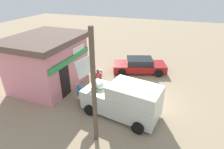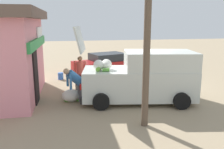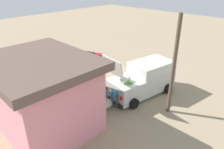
{
  "view_description": "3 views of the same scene",
  "coord_description": "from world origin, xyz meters",
  "px_view_note": "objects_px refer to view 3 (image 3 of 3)",
  "views": [
    {
      "loc": [
        -9.82,
        -1.69,
        6.61
      ],
      "look_at": [
        0.96,
        2.06,
        0.94
      ],
      "focal_mm": 29.26,
      "sensor_mm": 36.0,
      "label": 1
    },
    {
      "loc": [
        -10.35,
        3.44,
        3.06
      ],
      "look_at": [
        -0.14,
        1.32,
        0.75
      ],
      "focal_mm": 37.89,
      "sensor_mm": 36.0,
      "label": 2
    },
    {
      "loc": [
        -8.41,
        10.32,
        6.85
      ],
      "look_at": [
        -0.22,
        1.61,
        1.17
      ],
      "focal_mm": 33.86,
      "sensor_mm": 36.0,
      "label": 3
    }
  ],
  "objects_px": {
    "parked_sedan": "(81,62)",
    "unloaded_banana_pile": "(107,104)",
    "customer_bending": "(113,95)",
    "vendor_standing": "(96,82)",
    "delivery_van": "(143,79)",
    "storefront_bar": "(43,93)",
    "paint_bucket": "(61,85)"
  },
  "relations": [
    {
      "from": "storefront_bar",
      "to": "unloaded_banana_pile",
      "type": "relative_size",
      "value": 6.7
    },
    {
      "from": "storefront_bar",
      "to": "paint_bucket",
      "type": "relative_size",
      "value": 14.61
    },
    {
      "from": "unloaded_banana_pile",
      "to": "customer_bending",
      "type": "bearing_deg",
      "value": -150.36
    },
    {
      "from": "customer_bending",
      "to": "unloaded_banana_pile",
      "type": "bearing_deg",
      "value": 29.64
    },
    {
      "from": "customer_bending",
      "to": "unloaded_banana_pile",
      "type": "xyz_separation_m",
      "value": [
        0.3,
        0.17,
        -0.63
      ]
    },
    {
      "from": "customer_bending",
      "to": "unloaded_banana_pile",
      "type": "distance_m",
      "value": 0.72
    },
    {
      "from": "delivery_van",
      "to": "vendor_standing",
      "type": "relative_size",
      "value": 2.95
    },
    {
      "from": "storefront_bar",
      "to": "vendor_standing",
      "type": "height_order",
      "value": "storefront_bar"
    },
    {
      "from": "parked_sedan",
      "to": "unloaded_banana_pile",
      "type": "bearing_deg",
      "value": 154.99
    },
    {
      "from": "vendor_standing",
      "to": "storefront_bar",
      "type": "bearing_deg",
      "value": 94.82
    },
    {
      "from": "vendor_standing",
      "to": "customer_bending",
      "type": "distance_m",
      "value": 1.72
    },
    {
      "from": "storefront_bar",
      "to": "customer_bending",
      "type": "height_order",
      "value": "storefront_bar"
    },
    {
      "from": "parked_sedan",
      "to": "customer_bending",
      "type": "bearing_deg",
      "value": 157.68
    },
    {
      "from": "parked_sedan",
      "to": "unloaded_banana_pile",
      "type": "xyz_separation_m",
      "value": [
        -5.32,
        2.48,
        -0.33
      ]
    },
    {
      "from": "customer_bending",
      "to": "storefront_bar",
      "type": "bearing_deg",
      "value": 67.3
    },
    {
      "from": "storefront_bar",
      "to": "unloaded_banana_pile",
      "type": "xyz_separation_m",
      "value": [
        -1.08,
        -3.14,
        -1.6
      ]
    },
    {
      "from": "storefront_bar",
      "to": "parked_sedan",
      "type": "relative_size",
      "value": 1.18
    },
    {
      "from": "parked_sedan",
      "to": "vendor_standing",
      "type": "distance_m",
      "value": 4.43
    },
    {
      "from": "vendor_standing",
      "to": "unloaded_banana_pile",
      "type": "bearing_deg",
      "value": 160.9
    },
    {
      "from": "parked_sedan",
      "to": "paint_bucket",
      "type": "bearing_deg",
      "value": 117.15
    },
    {
      "from": "parked_sedan",
      "to": "unloaded_banana_pile",
      "type": "relative_size",
      "value": 5.7
    },
    {
      "from": "delivery_van",
      "to": "paint_bucket",
      "type": "xyz_separation_m",
      "value": [
        4.33,
        3.19,
        -0.79
      ]
    },
    {
      "from": "storefront_bar",
      "to": "delivery_van",
      "type": "xyz_separation_m",
      "value": [
        -1.59,
        -5.9,
        -0.86
      ]
    },
    {
      "from": "delivery_van",
      "to": "parked_sedan",
      "type": "height_order",
      "value": "delivery_van"
    },
    {
      "from": "vendor_standing",
      "to": "unloaded_banana_pile",
      "type": "height_order",
      "value": "vendor_standing"
    },
    {
      "from": "unloaded_banana_pile",
      "to": "paint_bucket",
      "type": "bearing_deg",
      "value": 6.34
    },
    {
      "from": "delivery_van",
      "to": "vendor_standing",
      "type": "distance_m",
      "value": 2.97
    },
    {
      "from": "parked_sedan",
      "to": "vendor_standing",
      "type": "xyz_separation_m",
      "value": [
        -3.94,
        2.0,
        0.36
      ]
    },
    {
      "from": "storefront_bar",
      "to": "delivery_van",
      "type": "relative_size",
      "value": 1.14
    },
    {
      "from": "delivery_van",
      "to": "customer_bending",
      "type": "xyz_separation_m",
      "value": [
        0.2,
        2.59,
        -0.11
      ]
    },
    {
      "from": "delivery_van",
      "to": "customer_bending",
      "type": "bearing_deg",
      "value": 85.56
    },
    {
      "from": "storefront_bar",
      "to": "vendor_standing",
      "type": "bearing_deg",
      "value": -85.18
    }
  ]
}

